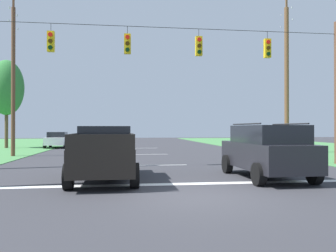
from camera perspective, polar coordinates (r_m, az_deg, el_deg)
ground_plane at (r=9.65m, az=4.70°, el=-11.55°), size 120.00×120.00×0.00m
stop_bar_stripe at (r=11.78m, az=2.41°, el=-9.50°), size 15.56×0.45×0.01m
lane_dash_0 at (r=17.67m, az=-0.95°, el=-6.45°), size 2.50×0.15×0.01m
lane_dash_1 at (r=24.99m, az=-2.88°, el=-4.67°), size 2.50×0.15×0.01m
lane_dash_2 at (r=32.83m, az=-3.98°, el=-3.64°), size 2.50×0.15×0.01m
overhead_signal_span at (r=16.92m, az=-0.70°, el=7.32°), size 18.45×0.31×7.41m
pickup_truck at (r=12.80m, az=-10.41°, el=-4.42°), size 2.32×5.42×1.95m
suv_black at (r=13.48m, az=15.87°, el=-3.81°), size 2.26×4.82×2.05m
distant_car_crossing_white at (r=34.93m, az=-17.73°, el=-2.14°), size 2.10×4.34×1.52m
distant_car_oncoming at (r=31.94m, az=15.47°, el=-2.31°), size 2.27×4.42×1.52m
utility_pole_mid_right at (r=27.59m, az=18.93°, el=7.63°), size 0.33×1.95×11.56m
utility_pole_near_left at (r=25.50m, az=-24.11°, el=7.46°), size 0.26×2.00×10.53m
tree_roadside_right at (r=36.06m, az=-25.03°, el=5.71°), size 3.13×3.13×8.30m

